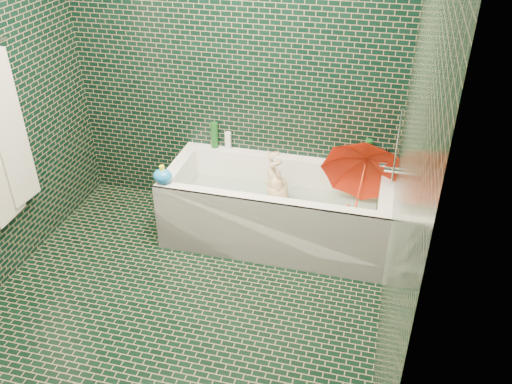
% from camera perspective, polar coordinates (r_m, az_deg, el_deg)
% --- Properties ---
extents(floor, '(2.80, 2.80, 0.00)m').
position_cam_1_polar(floor, '(3.71, -8.41, -12.67)').
color(floor, black).
rests_on(floor, ground).
extents(wall_back, '(2.80, 0.00, 2.80)m').
position_cam_1_polar(wall_back, '(4.19, -2.49, 13.27)').
color(wall_back, black).
rests_on(wall_back, floor).
extents(wall_right, '(0.00, 2.80, 2.80)m').
position_cam_1_polar(wall_right, '(2.75, 15.37, 1.54)').
color(wall_right, black).
rests_on(wall_right, floor).
extents(bathtub, '(1.70, 0.75, 0.55)m').
position_cam_1_polar(bathtub, '(4.21, 2.17, -2.46)').
color(bathtub, white).
rests_on(bathtub, floor).
extents(bath_mat, '(1.35, 0.47, 0.01)m').
position_cam_1_polar(bath_mat, '(4.26, 2.21, -2.95)').
color(bath_mat, '#4CB824').
rests_on(bath_mat, bathtub).
extents(water, '(1.48, 0.53, 0.00)m').
position_cam_1_polar(water, '(4.18, 2.25, -1.32)').
color(water, silver).
rests_on(water, bathtub).
extents(faucet, '(0.18, 0.19, 0.55)m').
position_cam_1_polar(faucet, '(3.86, 14.23, 2.85)').
color(faucet, silver).
rests_on(faucet, wall_right).
extents(child, '(0.88, 0.50, 0.33)m').
position_cam_1_polar(child, '(4.17, 2.75, -1.25)').
color(child, tan).
rests_on(child, bathtub).
extents(umbrella, '(0.78, 0.81, 0.87)m').
position_cam_1_polar(umbrella, '(3.95, 11.01, 1.02)').
color(umbrella, red).
rests_on(umbrella, bathtub).
extents(soap_bottle_a, '(0.11, 0.11, 0.28)m').
position_cam_1_polar(soap_bottle_a, '(4.28, 13.86, 2.48)').
color(soap_bottle_a, white).
rests_on(soap_bottle_a, bathtub).
extents(soap_bottle_b, '(0.08, 0.08, 0.18)m').
position_cam_1_polar(soap_bottle_b, '(4.26, 13.37, 2.41)').
color(soap_bottle_b, '#61217D').
rests_on(soap_bottle_b, bathtub).
extents(soap_bottle_c, '(0.18, 0.18, 0.19)m').
position_cam_1_polar(soap_bottle_c, '(4.25, 11.95, 2.54)').
color(soap_bottle_c, '#154B1B').
rests_on(soap_bottle_c, bathtub).
extents(bottle_right_tall, '(0.06, 0.06, 0.24)m').
position_cam_1_polar(bottle_right_tall, '(4.18, 11.63, 3.90)').
color(bottle_right_tall, '#154B1B').
rests_on(bottle_right_tall, bathtub).
extents(bottle_right_pump, '(0.07, 0.07, 0.17)m').
position_cam_1_polar(bottle_right_pump, '(4.24, 13.08, 3.60)').
color(bottle_right_pump, silver).
rests_on(bottle_right_pump, bathtub).
extents(bottle_left_tall, '(0.08, 0.08, 0.22)m').
position_cam_1_polar(bottle_left_tall, '(4.43, -4.40, 5.98)').
color(bottle_left_tall, '#154B1B').
rests_on(bottle_left_tall, bathtub).
extents(bottle_left_short, '(0.06, 0.06, 0.15)m').
position_cam_1_polar(bottle_left_short, '(4.41, -2.96, 5.41)').
color(bottle_left_short, white).
rests_on(bottle_left_short, bathtub).
extents(rubber_duck, '(0.12, 0.08, 0.10)m').
position_cam_1_polar(rubber_duck, '(4.26, 9.68, 3.54)').
color(rubber_duck, '#FDF619').
rests_on(rubber_duck, bathtub).
extents(bath_toy, '(0.16, 0.14, 0.14)m').
position_cam_1_polar(bath_toy, '(3.99, -9.80, 1.68)').
color(bath_toy, '#177ED5').
rests_on(bath_toy, bathtub).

